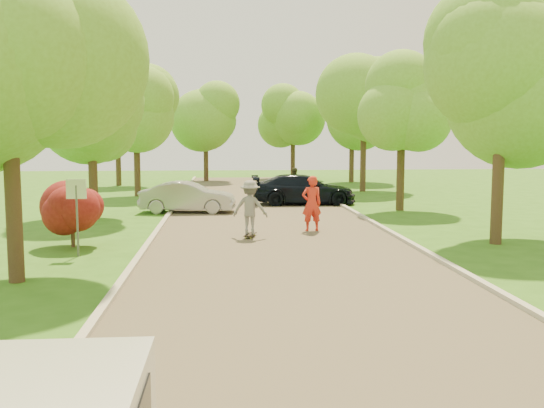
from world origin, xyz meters
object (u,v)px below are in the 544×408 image
object	(u,v)px
dark_sedan	(303,189)
person_striped	(312,204)
street_sign	(77,201)
skateboarder	(250,207)
person_olive	(294,183)
silver_sedan	(188,197)
longboard	(250,235)

from	to	relation	value
dark_sedan	person_striped	size ratio (longest dim) A/B	2.61
street_sign	skateboarder	xyz separation A→B (m)	(4.97, 2.82, -0.54)
street_sign	person_olive	world-z (taller)	street_sign
silver_sedan	skateboarder	size ratio (longest dim) A/B	2.33
dark_sedan	person_striped	xyz separation A→B (m)	(-0.89, -8.80, 0.24)
longboard	person_olive	size ratio (longest dim) A/B	0.56
silver_sedan	skateboarder	bearing A→B (deg)	-154.56
silver_sedan	skateboarder	world-z (taller)	skateboarder
longboard	street_sign	bearing A→B (deg)	44.77
street_sign	skateboarder	size ratio (longest dim) A/B	1.21
person_olive	longboard	bearing A→B (deg)	54.55
street_sign	dark_sedan	size ratio (longest dim) A/B	0.42
dark_sedan	skateboarder	size ratio (longest dim) A/B	2.87
street_sign	person_striped	size ratio (longest dim) A/B	1.10
street_sign	person_striped	bearing A→B (deg)	29.29
street_sign	longboard	size ratio (longest dim) A/B	2.27
longboard	person_striped	bearing A→B (deg)	-136.20
street_sign	silver_sedan	xyz separation A→B (m)	(2.50, 9.93, -0.87)
person_striped	person_olive	xyz separation A→B (m)	(0.72, 11.57, -0.14)
silver_sedan	skateboarder	xyz separation A→B (m)	(2.47, -7.11, 0.33)
person_striped	silver_sedan	bearing A→B (deg)	-60.46
person_striped	dark_sedan	bearing A→B (deg)	-104.92
longboard	skateboarder	xyz separation A→B (m)	(0.00, 0.00, 0.92)
skateboarder	person_olive	distance (m)	13.13
silver_sedan	person_olive	xyz separation A→B (m)	(5.43, 5.69, 0.16)
dark_sedan	person_olive	world-z (taller)	person_olive
street_sign	skateboarder	distance (m)	5.74
street_sign	longboard	distance (m)	5.90
street_sign	skateboarder	world-z (taller)	street_sign
longboard	person_olive	world-z (taller)	person_olive
skateboarder	dark_sedan	bearing A→B (deg)	-92.18
skateboarder	person_striped	bearing A→B (deg)	-136.20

